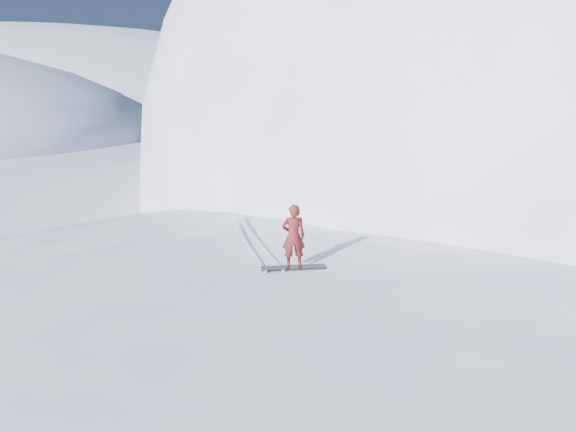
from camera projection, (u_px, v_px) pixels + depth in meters
name	position (u px, v px, depth m)	size (l,w,h in m)	color
ground	(352.00, 417.00, 11.03)	(400.00, 400.00, 0.00)	white
near_ridge	(359.00, 345.00, 14.04)	(36.00, 28.00, 4.80)	white
summit_peak	(547.00, 175.00, 38.83)	(60.00, 56.00, 56.00)	white
peak_shoulder	(427.00, 198.00, 31.50)	(28.00, 24.00, 18.00)	white
far_ridge_c	(42.00, 113.00, 111.00)	(140.00, 90.00, 36.00)	white
wind_bumps	(309.00, 366.00, 12.99)	(16.00, 14.40, 1.00)	white
snowboard	(293.00, 267.00, 13.02)	(1.65, 0.31, 0.03)	black
snowboarder	(293.00, 236.00, 12.81)	(0.59, 0.39, 1.63)	maroon
board_tracks	(249.00, 237.00, 15.53)	(1.34, 5.95, 0.04)	silver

